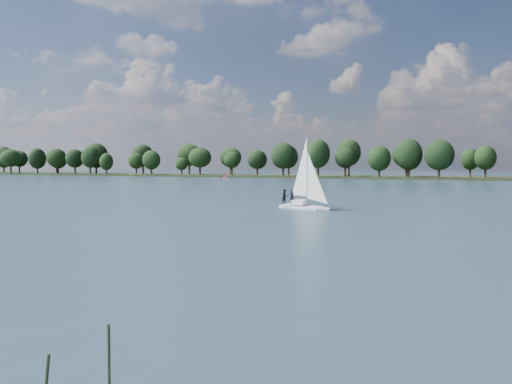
# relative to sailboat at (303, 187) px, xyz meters

# --- Properties ---
(ground) EXTENTS (700.00, 700.00, 0.00)m
(ground) POSITION_rel_sailboat_xyz_m (5.92, 50.02, -2.67)
(ground) COLOR #233342
(ground) RESTS_ON ground
(far_shore) EXTENTS (660.00, 40.00, 1.50)m
(far_shore) POSITION_rel_sailboat_xyz_m (5.92, 162.02, -2.67)
(far_shore) COLOR black
(far_shore) RESTS_ON ground
(sailboat) EXTENTS (7.49, 4.71, 9.57)m
(sailboat) POSITION_rel_sailboat_xyz_m (0.00, 0.00, 0.00)
(sailboat) COLOR silver
(sailboat) RESTS_ON ground
(dinghy_pink) EXTENTS (2.91, 2.26, 4.37)m
(dinghy_pink) POSITION_rel_sailboat_xyz_m (-77.79, 112.65, -1.64)
(dinghy_pink) COLOR white
(dinghy_pink) RESTS_ON ground
(pontoon) EXTENTS (4.16, 2.34, 0.50)m
(pontoon) POSITION_rel_sailboat_xyz_m (-174.43, 145.77, -2.67)
(pontoon) COLOR slate
(pontoon) RESTS_ON ground
(treeline) EXTENTS (563.32, 73.64, 18.21)m
(treeline) POSITION_rel_sailboat_xyz_m (-7.89, 158.18, 5.52)
(treeline) COLOR black
(treeline) RESTS_ON ground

